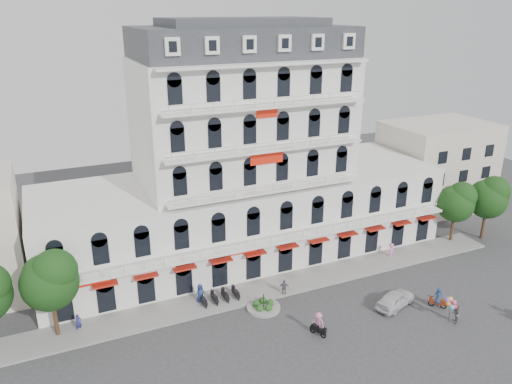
% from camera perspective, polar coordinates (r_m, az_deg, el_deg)
% --- Properties ---
extents(ground, '(120.00, 120.00, 0.00)m').
position_cam_1_polar(ground, '(45.28, 7.78, -16.05)').
color(ground, '#38383A').
rests_on(ground, ground).
extents(sidewalk, '(53.00, 4.00, 0.16)m').
position_cam_1_polar(sidewalk, '(51.73, 2.51, -10.69)').
color(sidewalk, gray).
rests_on(sidewalk, ground).
extents(main_building, '(45.00, 15.00, 25.80)m').
position_cam_1_polar(main_building, '(55.14, -1.50, 2.63)').
color(main_building, silver).
rests_on(main_building, ground).
extents(flank_building_east, '(14.00, 10.00, 12.00)m').
position_cam_1_polar(flank_building_east, '(74.11, 19.86, 2.85)').
color(flank_building_east, beige).
rests_on(flank_building_east, ground).
extents(traffic_island, '(3.20, 3.20, 1.60)m').
position_cam_1_polar(traffic_island, '(48.24, 0.86, -12.94)').
color(traffic_island, gray).
rests_on(traffic_island, ground).
extents(parked_scooter_row, '(4.40, 1.80, 1.10)m').
position_cam_1_polar(parked_scooter_row, '(49.50, -4.14, -12.40)').
color(parked_scooter_row, black).
rests_on(parked_scooter_row, ground).
extents(tree_west_inner, '(4.76, 4.76, 8.25)m').
position_cam_1_polar(tree_west_inner, '(45.23, -22.52, -9.09)').
color(tree_west_inner, '#382314').
rests_on(tree_west_inner, ground).
extents(tree_east_inner, '(4.40, 4.37, 7.57)m').
position_cam_1_polar(tree_east_inner, '(63.66, 21.95, -0.96)').
color(tree_east_inner, '#382314').
rests_on(tree_east_inner, ground).
extents(tree_east_outer, '(4.65, 4.65, 8.05)m').
position_cam_1_polar(tree_east_outer, '(65.78, 25.05, -0.44)').
color(tree_east_outer, '#382314').
rests_on(tree_east_outer, ground).
extents(parked_car, '(4.98, 3.28, 1.58)m').
position_cam_1_polar(parked_car, '(50.07, 15.62, -11.70)').
color(parked_car, silver).
rests_on(parked_car, ground).
extents(rider_east, '(1.27, 1.34, 2.12)m').
position_cam_1_polar(rider_east, '(51.01, 20.11, -11.28)').
color(rider_east, maroon).
rests_on(rider_east, ground).
extents(rider_center, '(1.10, 1.59, 2.27)m').
position_cam_1_polar(rider_center, '(44.67, 7.14, -14.68)').
color(rider_center, black).
rests_on(rider_center, ground).
extents(pedestrian_left, '(1.06, 0.81, 1.94)m').
position_cam_1_polar(pedestrian_left, '(49.10, -6.40, -11.44)').
color(pedestrian_left, navy).
rests_on(pedestrian_left, ground).
extents(pedestrian_mid, '(1.09, 0.87, 1.73)m').
position_cam_1_polar(pedestrian_mid, '(49.98, 3.25, -10.86)').
color(pedestrian_mid, slate).
rests_on(pedestrian_mid, ground).
extents(pedestrian_right, '(1.26, 0.91, 1.76)m').
position_cam_1_polar(pedestrian_right, '(58.90, 15.15, -6.46)').
color(pedestrian_right, pink).
rests_on(pedestrian_right, ground).
extents(pedestrian_far, '(0.70, 0.60, 1.64)m').
position_cam_1_polar(pedestrian_far, '(47.70, -19.62, -13.91)').
color(pedestrian_far, navy).
rests_on(pedestrian_far, ground).
extents(balloon_vendor, '(1.52, 1.39, 2.45)m').
position_cam_1_polar(balloon_vendor, '(49.16, 21.71, -12.50)').
color(balloon_vendor, '#5C5C64').
rests_on(balloon_vendor, ground).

